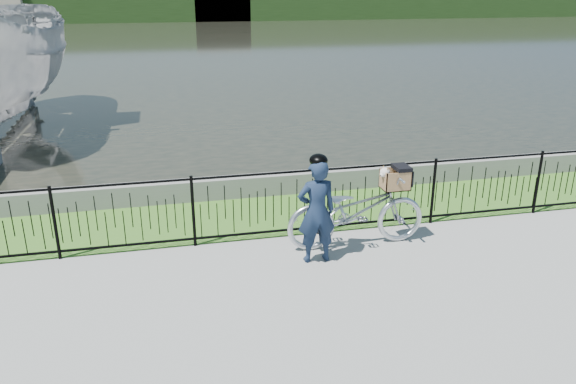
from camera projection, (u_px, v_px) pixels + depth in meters
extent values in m
plane|color=gray|center=(279.00, 289.00, 7.54)|extent=(120.00, 120.00, 0.00)
cube|color=#3A6820|center=(248.00, 216.00, 9.92)|extent=(60.00, 2.00, 0.01)
plane|color=black|center=(177.00, 45.00, 37.69)|extent=(120.00, 120.00, 0.00)
cube|color=slate|center=(240.00, 187.00, 10.76)|extent=(60.00, 0.30, 0.40)
cube|color=#234018|center=(165.00, 7.00, 61.84)|extent=(120.00, 6.00, 3.00)
cube|color=#B5AB91|center=(221.00, 6.00, 61.69)|extent=(6.00, 3.00, 3.20)
imported|color=silver|center=(356.00, 211.00, 8.63)|extent=(2.19, 0.76, 1.15)
cube|color=black|center=(395.00, 189.00, 8.64)|extent=(0.38, 0.18, 0.02)
cube|color=olive|center=(395.00, 188.00, 8.64)|extent=(0.41, 0.31, 0.01)
cube|color=olive|center=(392.00, 176.00, 8.73)|extent=(0.41, 0.02, 0.31)
cube|color=olive|center=(399.00, 182.00, 8.46)|extent=(0.41, 0.01, 0.31)
cube|color=olive|center=(407.00, 178.00, 8.63)|extent=(0.01, 0.31, 0.31)
cube|color=olive|center=(383.00, 180.00, 8.55)|extent=(0.02, 0.31, 0.31)
cube|color=black|center=(402.00, 168.00, 8.55)|extent=(0.23, 0.32, 0.06)
cube|color=black|center=(409.00, 176.00, 8.63)|extent=(0.02, 0.32, 0.24)
ellipsoid|color=silver|center=(394.00, 181.00, 8.59)|extent=(0.31, 0.22, 0.20)
sphere|color=silver|center=(385.00, 172.00, 8.49)|extent=(0.15, 0.15, 0.15)
sphere|color=silver|center=(382.00, 175.00, 8.47)|extent=(0.07, 0.07, 0.07)
sphere|color=black|center=(381.00, 175.00, 8.46)|extent=(0.02, 0.02, 0.02)
cone|color=olive|center=(384.00, 167.00, 8.52)|extent=(0.06, 0.08, 0.08)
cone|color=olive|center=(387.00, 169.00, 8.43)|extent=(0.06, 0.08, 0.08)
imported|color=#15223A|center=(317.00, 211.00, 8.06)|extent=(0.58, 0.39, 1.56)
ellipsoid|color=black|center=(317.00, 161.00, 7.80)|extent=(0.26, 0.29, 0.18)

